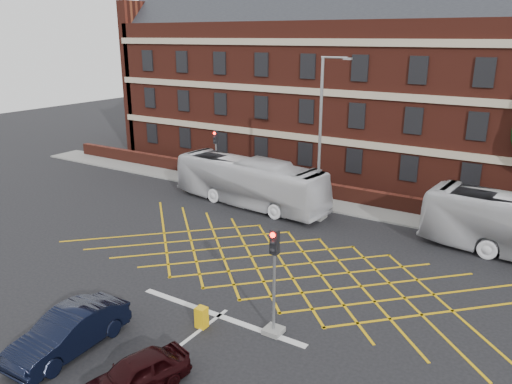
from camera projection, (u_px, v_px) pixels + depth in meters
The scene contains 14 objects.
ground at pixel (264, 282), 23.22m from camera, with size 120.00×120.00×0.00m, color black.
victorian_building at pixel (415, 78), 38.48m from camera, with size 51.00×12.17×20.40m.
boundary_wall at pixel (364, 197), 33.54m from camera, with size 56.00×0.50×1.10m, color #4D1D14.
far_pavement at pixel (358, 208), 32.88m from camera, with size 60.00×3.00×0.12m, color slate.
box_junction_hatching at pixel (285, 266), 24.83m from camera, with size 11.50×0.12×0.02m, color #CC990C.
stop_line at pixel (219, 316), 20.40m from camera, with size 8.00×0.30×0.02m, color silver.
bus_left at pixel (250, 182), 33.36m from camera, with size 2.66×11.39×3.17m, color silver.
car_navy at pixel (69, 332), 17.97m from camera, with size 1.62×4.65×1.53m, color black.
car_maroon at pixel (136, 374), 15.95m from camera, with size 1.44×3.57×1.22m, color black.
traffic_light_near at pixel (274, 292), 18.71m from camera, with size 0.70×0.70×4.27m.
traffic_light_far at pixel (216, 164), 37.28m from camera, with size 0.70×0.70×4.27m.
street_lamp at pixel (320, 165), 30.27m from camera, with size 2.25×1.00×9.83m.
direction_signs at pixel (197, 164), 38.76m from camera, with size 1.10×0.16×2.20m.
utility_cabinet at pixel (202, 317), 19.51m from camera, with size 0.42×0.39×0.85m, color #E2A90D.
Camera 1 is at (10.86, -17.85, 10.97)m, focal length 35.00 mm.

